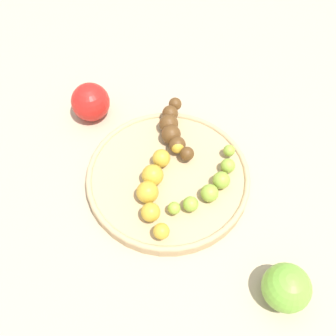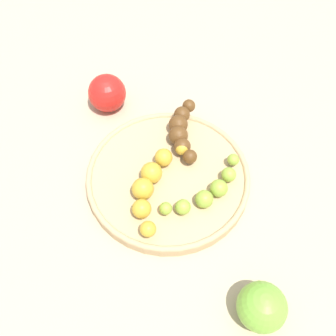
# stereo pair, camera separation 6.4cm
# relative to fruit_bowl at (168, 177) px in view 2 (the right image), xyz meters

# --- Properties ---
(ground_plane) EXTENTS (2.40, 2.40, 0.00)m
(ground_plane) POSITION_rel_fruit_bowl_xyz_m (0.00, 0.00, -0.01)
(ground_plane) COLOR tan
(fruit_bowl) EXTENTS (0.28, 0.28, 0.02)m
(fruit_bowl) POSITION_rel_fruit_bowl_xyz_m (0.00, 0.00, 0.00)
(fruit_bowl) COLOR tan
(fruit_bowl) RESTS_ON ground_plane
(banana_spotted) EXTENTS (0.13, 0.15, 0.04)m
(banana_spotted) POSITION_rel_fruit_bowl_xyz_m (0.03, 0.02, 0.03)
(banana_spotted) COLOR gold
(banana_spotted) RESTS_ON fruit_bowl
(banana_green) EXTENTS (0.16, 0.08, 0.03)m
(banana_green) POSITION_rel_fruit_bowl_xyz_m (-0.05, 0.06, 0.02)
(banana_green) COLOR #8CAD38
(banana_green) RESTS_ON fruit_bowl
(banana_overripe) EXTENTS (0.07, 0.13, 0.03)m
(banana_overripe) POSITION_rel_fruit_bowl_xyz_m (-0.05, -0.07, 0.02)
(banana_overripe) COLOR #593819
(banana_overripe) RESTS_ON fruit_bowl
(apple_green) EXTENTS (0.07, 0.07, 0.07)m
(apple_green) POSITION_rel_fruit_bowl_xyz_m (-0.05, 0.25, 0.02)
(apple_green) COLOR #72B238
(apple_green) RESTS_ON ground_plane
(apple_red) EXTENTS (0.07, 0.07, 0.07)m
(apple_red) POSITION_rel_fruit_bowl_xyz_m (0.06, -0.20, 0.02)
(apple_red) COLOR red
(apple_red) RESTS_ON ground_plane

